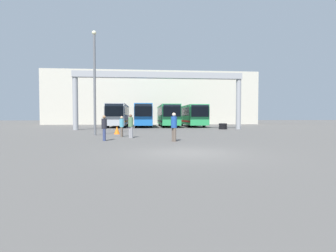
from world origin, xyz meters
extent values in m
plane|color=#514F4C|center=(0.00, 0.00, 0.00)|extent=(200.00, 200.00, 0.00)
cube|color=#B7B2A3|center=(0.00, 46.25, 5.30)|extent=(42.62, 12.00, 10.61)
cylinder|color=gray|center=(-9.67, 20.08, 3.04)|extent=(0.60, 0.60, 6.08)
cylinder|color=gray|center=(9.67, 20.08, 3.04)|extent=(0.60, 0.60, 6.08)
cube|color=gray|center=(0.00, 20.08, 6.43)|extent=(19.95, 0.80, 0.70)
cube|color=#999EA5|center=(-5.65, 29.06, 1.84)|extent=(2.57, 11.17, 2.97)
cube|color=black|center=(-5.65, 23.49, 2.39)|extent=(2.37, 0.06, 1.66)
cube|color=black|center=(-5.65, 29.06, 2.39)|extent=(2.60, 9.50, 1.25)
cube|color=orange|center=(-5.65, 29.06, 0.89)|extent=(2.60, 10.62, 0.24)
cylinder|color=black|center=(-6.78, 25.93, 0.51)|extent=(0.28, 1.01, 1.01)
cylinder|color=black|center=(-4.53, 25.93, 0.51)|extent=(0.28, 1.01, 1.01)
cylinder|color=black|center=(-6.78, 32.19, 0.51)|extent=(0.28, 1.01, 1.01)
cylinder|color=black|center=(-4.53, 32.19, 0.51)|extent=(0.28, 1.01, 1.01)
cube|color=#1959A5|center=(-1.88, 28.88, 1.84)|extent=(2.43, 10.83, 2.97)
cube|color=black|center=(-1.88, 23.49, 2.39)|extent=(2.23, 0.06, 1.66)
cube|color=black|center=(-1.88, 28.88, 2.39)|extent=(2.46, 9.20, 1.25)
cube|color=red|center=(-1.88, 28.88, 0.89)|extent=(2.46, 10.28, 0.24)
cylinder|color=black|center=(-2.94, 25.85, 0.54)|extent=(0.28, 1.08, 1.08)
cylinder|color=black|center=(-0.83, 25.85, 0.54)|extent=(0.28, 1.08, 1.08)
cylinder|color=black|center=(-2.94, 31.91, 0.54)|extent=(0.28, 1.08, 1.08)
cylinder|color=black|center=(-0.83, 31.91, 0.54)|extent=(0.28, 1.08, 1.08)
cube|color=#268C4C|center=(1.88, 29.66, 1.80)|extent=(2.53, 12.38, 2.91)
cube|color=black|center=(1.88, 23.49, 2.34)|extent=(2.33, 0.06, 1.63)
cube|color=black|center=(1.88, 29.66, 2.34)|extent=(2.56, 10.53, 1.22)
cube|color=black|center=(1.88, 29.66, 0.87)|extent=(2.56, 11.77, 0.24)
cylinder|color=black|center=(0.78, 26.20, 0.47)|extent=(0.28, 0.94, 0.94)
cylinder|color=black|center=(2.99, 26.20, 0.47)|extent=(0.28, 0.94, 0.94)
cylinder|color=black|center=(0.78, 33.13, 0.47)|extent=(0.28, 0.94, 0.94)
cylinder|color=black|center=(2.99, 33.13, 0.47)|extent=(0.28, 0.94, 0.94)
cube|color=#268C4C|center=(5.65, 29.13, 1.78)|extent=(2.59, 11.33, 2.87)
cube|color=black|center=(5.65, 23.49, 2.32)|extent=(2.38, 0.06, 1.61)
cube|color=black|center=(5.65, 29.13, 2.32)|extent=(2.62, 9.63, 1.21)
cube|color=red|center=(5.65, 29.13, 0.87)|extent=(2.62, 10.76, 0.24)
cylinder|color=black|center=(4.52, 25.96, 0.47)|extent=(0.28, 0.94, 0.94)
cylinder|color=black|center=(6.79, 25.96, 0.47)|extent=(0.28, 0.94, 0.94)
cylinder|color=black|center=(4.52, 32.30, 0.47)|extent=(0.28, 0.94, 0.94)
cylinder|color=black|center=(6.79, 32.30, 0.47)|extent=(0.28, 0.94, 0.94)
cylinder|color=navy|center=(-4.34, 5.92, 0.39)|extent=(0.18, 0.18, 0.77)
cylinder|color=navy|center=(-4.38, 6.07, 0.39)|extent=(0.18, 0.18, 0.77)
cylinder|color=black|center=(-4.36, 5.99, 1.09)|extent=(0.34, 0.34, 0.64)
sphere|color=#8C6647|center=(-4.36, 5.99, 1.52)|extent=(0.21, 0.21, 0.21)
cylinder|color=gray|center=(-2.86, 8.24, 0.41)|extent=(0.19, 0.19, 0.81)
cylinder|color=gray|center=(-2.74, 8.13, 0.41)|extent=(0.19, 0.19, 0.81)
cylinder|color=#4C724C|center=(-2.80, 8.18, 1.15)|extent=(0.36, 0.36, 0.68)
sphere|color=brown|center=(-2.80, 8.18, 1.60)|extent=(0.22, 0.22, 0.22)
cylinder|color=brown|center=(0.04, 5.07, 0.42)|extent=(0.19, 0.19, 0.85)
cylinder|color=brown|center=(-0.02, 5.23, 0.42)|extent=(0.19, 0.19, 0.85)
cylinder|color=navy|center=(0.01, 5.15, 1.20)|extent=(0.37, 0.37, 0.71)
sphere|color=beige|center=(0.01, 5.15, 1.67)|extent=(0.23, 0.23, 0.23)
cylinder|color=brown|center=(-3.53, 9.19, 0.37)|extent=(0.17, 0.17, 0.75)
cylinder|color=brown|center=(-3.52, 9.34, 0.37)|extent=(0.17, 0.17, 0.75)
cylinder|color=teal|center=(-3.53, 9.26, 1.06)|extent=(0.33, 0.33, 0.62)
sphere|color=tan|center=(-3.53, 9.26, 1.48)|extent=(0.20, 0.20, 0.20)
cone|color=orange|center=(-4.20, 12.32, 0.36)|extent=(0.49, 0.49, 0.71)
torus|color=black|center=(7.81, 20.27, 0.12)|extent=(1.04, 1.04, 0.24)
torus|color=black|center=(7.81, 20.27, 0.36)|extent=(1.04, 1.04, 0.24)
torus|color=black|center=(7.81, 20.27, 0.60)|extent=(1.04, 1.04, 0.24)
cylinder|color=#595B60|center=(-5.88, 11.22, 4.13)|extent=(0.20, 0.20, 8.26)
sphere|color=beige|center=(-5.88, 11.22, 8.41)|extent=(0.36, 0.36, 0.36)
camera|label=1|loc=(-1.87, -10.95, 1.55)|focal=28.00mm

